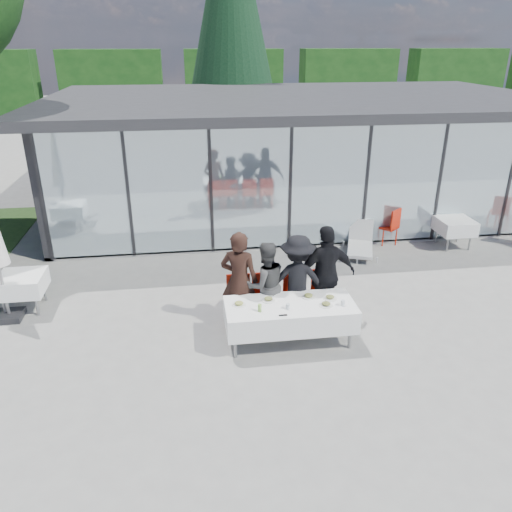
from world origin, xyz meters
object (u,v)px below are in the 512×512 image
Objects in this scene: spare_table_left at (22,284)px; plate_b at (268,299)px; diner_chair_c at (295,294)px; folded_eyeglasses at (283,315)px; spare_table_right at (455,226)px; diner_b at (265,285)px; plate_a at (239,304)px; diner_c at (297,280)px; plate_c at (309,296)px; plate_extra at (326,304)px; spare_chair_b at (391,225)px; juice_bottle at (260,308)px; conifer_tree at (231,10)px; plate_d at (330,297)px; diner_chair_b at (264,296)px; diner_a at (239,281)px; dining_table at (290,315)px; diner_chair_a at (239,298)px; diner_d at (326,275)px; diner_chair_d at (323,292)px; lounger at (360,242)px.

plate_b is at bearing -20.19° from spare_table_left.
diner_chair_c is 6.96× the size of folded_eyeglasses.
folded_eyeglasses is 6.73m from spare_table_right.
diner_b is 6.28m from spare_table_right.
diner_c is at bearing 26.04° from plate_a.
plate_c is 1.00× the size of plate_extra.
plate_c is 5.09m from spare_chair_b.
diner_c is at bearing -13.26° from spare_table_left.
diner_b reaches higher than juice_bottle.
plate_c is 14.02m from conifer_tree.
juice_bottle reaches higher than plate_d.
diner_chair_b is 4.03× the size of plate_c.
diner_b reaches higher than spare_chair_b.
plate_d is (1.55, -0.55, -0.17)m from diner_a.
dining_table is at bearing -151.52° from plate_c.
diner_a is 1.94× the size of diner_chair_b.
folded_eyeglasses is at bearing 75.33° from diner_c.
conifer_tree is at bearing 90.27° from plate_c.
diner_chair_a reaches higher than dining_table.
folded_eyeglasses is 0.01× the size of conifer_tree.
diner_c reaches higher than plate_c.
plate_b is 0.02× the size of conifer_tree.
diner_chair_b is 0.51× the size of diner_d.
conifer_tree is at bearing -104.95° from diner_b.
diner_chair_a is 0.77m from plate_b.
diner_chair_c is (1.07, 0.10, -0.41)m from diner_a.
spare_table_left is 0.08× the size of conifer_tree.
spare_table_left is at bearing 162.60° from plate_c.
diner_chair_a is at bearing 155.29° from plate_c.
diner_d reaches higher than diner_chair_c.
spare_chair_b reaches higher than plate_extra.
diner_c is at bearing 44.97° from juice_bottle.
diner_b reaches higher than dining_table.
dining_table is 2.32× the size of diner_chair_a.
diner_chair_a and diner_chair_d have the same top height.
juice_bottle is at bearing -24.89° from spare_table_left.
dining_table is 5.48m from spare_chair_b.
diner_chair_d is 1.51m from folded_eyeglasses.
conifer_tree reaches higher than plate_a.
diner_chair_a reaches higher than lounger.
diner_b is 1.14m from diner_d.
folded_eyeglasses is at bearing -118.23° from dining_table.
spare_table_left is at bearing -169.24° from spare_table_right.
diner_chair_b is at bearing 142.39° from plate_c.
diner_a is 7.81× the size of plate_c.
diner_chair_d is at bearing -94.85° from diner_d.
plate_b is 1.82× the size of juice_bottle.
diner_d is 0.43m from diner_chair_d.
juice_bottle reaches higher than dining_table.
plate_b is at bearing 9.74° from plate_a.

